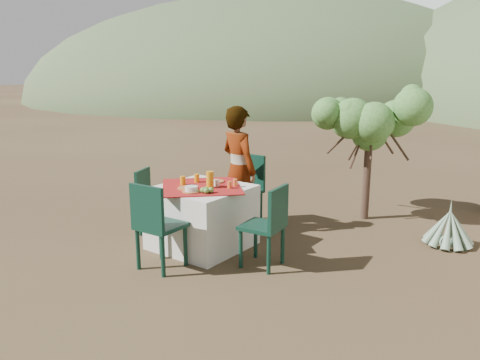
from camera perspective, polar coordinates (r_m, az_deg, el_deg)
name	(u,v)px	position (r m, az deg, el deg)	size (l,w,h in m)	color
ground	(235,243)	(5.92, -0.56, -7.72)	(160.00, 160.00, 0.00)	#39261A
table	(202,217)	(5.73, -4.65, -4.46)	(1.30, 1.30, 0.76)	beige
chair_far	(246,186)	(6.51, 0.75, -0.77)	(0.48, 0.48, 0.98)	black
chair_near	(155,223)	(5.06, -10.27, -5.14)	(0.47, 0.47, 0.97)	black
chair_left	(151,198)	(6.29, -10.84, -2.16)	(0.51, 0.51, 0.85)	black
chair_right	(269,223)	(5.08, 3.51, -5.22)	(0.47, 0.47, 0.92)	black
person	(239,170)	(6.17, -0.15, 1.24)	(0.61, 0.40, 1.68)	#8C6651
shrub_tree	(375,128)	(6.89, 16.10, 6.11)	(1.43, 1.40, 1.68)	#452F22
agave	(449,228)	(6.34, 24.10, -5.40)	(0.61, 0.61, 0.65)	gray
hill_near_left	(279,98)	(40.55, 4.74, 9.95)	(40.00, 40.00, 16.00)	#38502D
plate_far	(215,181)	(5.83, -3.07, -0.17)	(0.23, 0.23, 0.01)	brown
plate_near	(188,188)	(5.52, -6.38, -0.97)	(0.24, 0.24, 0.01)	brown
glass_far	(197,178)	(5.82, -5.28, 0.23)	(0.06, 0.06, 0.10)	orange
glass_near	(183,181)	(5.70, -6.99, -0.07)	(0.07, 0.07, 0.11)	orange
juice_pitcher	(210,180)	(5.52, -3.67, 0.05)	(0.09, 0.09, 0.20)	orange
bowl_plate	(192,191)	(5.37, -5.93, -1.39)	(0.22, 0.22, 0.01)	brown
white_bowl	(191,189)	(5.36, -5.94, -1.04)	(0.15, 0.15, 0.05)	silver
jar_left	(230,185)	(5.50, -1.27, -0.59)	(0.05, 0.05, 0.08)	orange
jar_right	(235,182)	(5.61, -0.59, -0.30)	(0.05, 0.05, 0.08)	orange
napkin_holder	(216,183)	(5.59, -2.90, -0.38)	(0.06, 0.04, 0.08)	silver
fruit_cluster	(207,190)	(5.30, -4.10, -1.23)	(0.13, 0.12, 0.07)	#558D33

